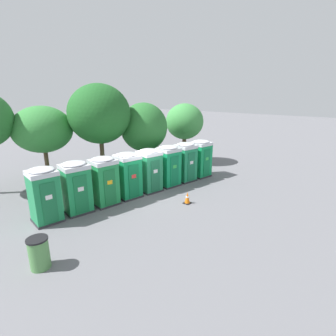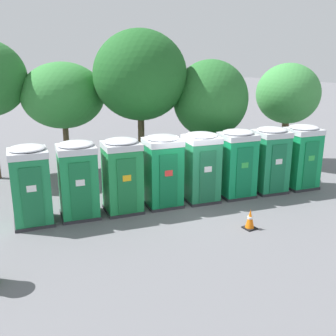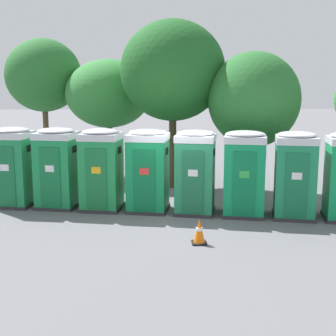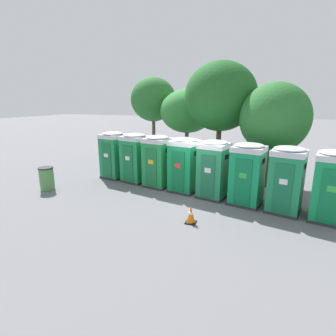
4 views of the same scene
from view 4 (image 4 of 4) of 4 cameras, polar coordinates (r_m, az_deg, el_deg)
The scene contains 15 objects.
ground_plane at distance 12.05m, azimuth 6.21°, elevation -5.75°, with size 120.00×120.00×0.00m, color slate.
portapotty_0 at distance 14.65m, azimuth -11.73°, elevation 2.85°, with size 1.38×1.39×2.54m.
portapotty_1 at distance 13.73m, azimuth -7.17°, elevation 2.28°, with size 1.45×1.43×2.54m.
portapotty_2 at distance 12.83m, azimuth -2.26°, elevation 1.53°, with size 1.41×1.40×2.54m.
portapotty_3 at distance 12.11m, azimuth 3.54°, elevation 0.74°, with size 1.43×1.41×2.54m.
portapotty_4 at distance 11.47m, azimuth 9.86°, elevation -0.22°, with size 1.40×1.42×2.54m.
portapotty_5 at distance 11.01m, azimuth 16.87°, elevation -1.24°, with size 1.45×1.42×2.54m.
portapotty_6 at distance 10.74m, azimuth 24.36°, elevation -2.31°, with size 1.42×1.43×2.54m.
portapotty_7 at distance 10.65m, azimuth 32.11°, elevation -3.39°, with size 1.41×1.41×2.54m.
street_tree_0 at distance 14.78m, azimuth 11.37°, elevation 14.96°, with size 3.84×3.84×6.20m.
street_tree_2 at distance 19.44m, azimuth -3.21°, elevation 14.64°, with size 3.23×3.23×5.80m.
street_tree_3 at distance 13.43m, azimuth 22.16°, elevation 9.90°, with size 3.21×3.21×5.00m.
street_tree_4 at distance 17.61m, azimuth 4.20°, elevation 12.20°, with size 3.54×3.54×4.90m.
trash_can at distance 13.74m, azimuth -24.89°, elevation -2.09°, with size 0.69×0.69×1.10m.
traffic_cone at distance 9.25m, azimuth 5.00°, elevation -10.06°, with size 0.36×0.36×0.64m.
Camera 4 is at (2.82, -10.97, 4.12)m, focal length 28.00 mm.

